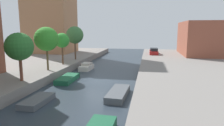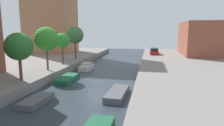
# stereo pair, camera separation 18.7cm
# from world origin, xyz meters

# --- Properties ---
(ground_plane) EXTENTS (84.00, 84.00, 0.00)m
(ground_plane) POSITION_xyz_m (0.00, 0.00, 0.00)
(ground_plane) COLOR #28333D
(low_block_right) EXTENTS (10.00, 13.02, 6.82)m
(low_block_right) POSITION_xyz_m (18.00, 21.65, 4.41)
(low_block_right) COLOR brown
(low_block_right) RESTS_ON quay_right
(street_tree_2) EXTENTS (2.79, 2.79, 4.88)m
(street_tree_2) POSITION_xyz_m (-6.52, -4.99, 4.46)
(street_tree_2) COLOR brown
(street_tree_2) RESTS_ON quay_left
(street_tree_3) EXTENTS (3.03, 3.03, 5.51)m
(street_tree_3) POSITION_xyz_m (-6.52, 0.44, 4.98)
(street_tree_3) COLOR brown
(street_tree_3) RESTS_ON quay_left
(street_tree_4) EXTENTS (2.18, 2.18, 4.68)m
(street_tree_4) POSITION_xyz_m (-6.52, 5.00, 4.55)
(street_tree_4) COLOR brown
(street_tree_4) RESTS_ON quay_left
(street_tree_5) EXTENTS (3.00, 3.00, 5.75)m
(street_tree_5) POSITION_xyz_m (-6.52, 10.28, 5.23)
(street_tree_5) COLOR brown
(street_tree_5) RESTS_ON quay_left
(parked_car) EXTENTS (1.85, 4.72, 1.36)m
(parked_car) POSITION_xyz_m (7.27, 20.52, 1.57)
(parked_car) COLOR maroon
(parked_car) RESTS_ON quay_right
(moored_boat_left_2) EXTENTS (1.68, 3.42, 0.49)m
(moored_boat_left_2) POSITION_xyz_m (-2.92, -8.24, 0.24)
(moored_boat_left_2) COLOR #4C5156
(moored_boat_left_2) RESTS_ON ground_plane
(moored_boat_left_3) EXTENTS (1.90, 4.53, 0.56)m
(moored_boat_left_3) POSITION_xyz_m (-3.41, -0.67, 0.28)
(moored_boat_left_3) COLOR #195638
(moored_boat_left_3) RESTS_ON ground_plane
(moored_boat_left_4) EXTENTS (1.65, 3.13, 1.08)m
(moored_boat_left_4) POSITION_xyz_m (-3.23, 6.33, 0.46)
(moored_boat_left_4) COLOR beige
(moored_boat_left_4) RESTS_ON ground_plane
(moored_boat_right_2) EXTENTS (1.79, 4.60, 0.59)m
(moored_boat_right_2) POSITION_xyz_m (3.49, -5.23, 0.29)
(moored_boat_right_2) COLOR #4C5156
(moored_boat_right_2) RESTS_ON ground_plane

